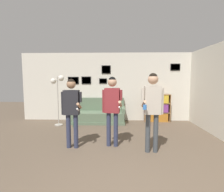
{
  "coord_description": "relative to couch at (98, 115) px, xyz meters",
  "views": [
    {
      "loc": [
        -0.09,
        -2.26,
        1.69
      ],
      "look_at": [
        -0.25,
        2.36,
        1.23
      ],
      "focal_mm": 28.0,
      "sensor_mm": 36.0,
      "label": 1
    }
  ],
  "objects": [
    {
      "name": "wall_back",
      "position": [
        0.85,
        0.41,
        1.06
      ],
      "size": [
        7.9,
        0.08,
        2.7
      ],
      "color": "silver",
      "rests_on": "ground_plane"
    },
    {
      "name": "couch",
      "position": [
        0.0,
        0.0,
        0.0
      ],
      "size": [
        2.06,
        0.8,
        0.92
      ],
      "color": "#5B7056",
      "rests_on": "ground_plane"
    },
    {
      "name": "bookshelf",
      "position": [
        2.3,
        0.19,
        0.24
      ],
      "size": [
        0.97,
        0.3,
        1.08
      ],
      "color": "olive",
      "rests_on": "ground_plane"
    },
    {
      "name": "floor_lamp",
      "position": [
        -1.38,
        -0.47,
        1.11
      ],
      "size": [
        0.48,
        0.28,
        1.8
      ],
      "color": "#ADA89E",
      "rests_on": "ground_plane"
    },
    {
      "name": "person_player_foreground_left",
      "position": [
        -0.34,
        -2.49,
        0.74
      ],
      "size": [
        0.5,
        0.45,
        1.68
      ],
      "color": "#2D334C",
      "rests_on": "ground_plane"
    },
    {
      "name": "person_player_foreground_center",
      "position": [
        0.63,
        -2.35,
        0.77
      ],
      "size": [
        0.5,
        0.5,
        1.73
      ],
      "color": "#2D334C",
      "rests_on": "ground_plane"
    },
    {
      "name": "person_watcher_holding_cup",
      "position": [
        1.54,
        -2.68,
        0.83
      ],
      "size": [
        0.5,
        0.45,
        1.81
      ],
      "color": "#3D4247",
      "rests_on": "ground_plane"
    },
    {
      "name": "bottle_on_floor",
      "position": [
        -0.76,
        -0.7,
        -0.2
      ],
      "size": [
        0.08,
        0.08,
        0.25
      ],
      "color": "#3D6638",
      "rests_on": "ground_plane"
    },
    {
      "name": "drinking_cup",
      "position": [
        2.22,
        0.19,
        0.83
      ],
      "size": [
        0.08,
        0.08,
        0.1
      ],
      "color": "red",
      "rests_on": "bookshelf"
    }
  ]
}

